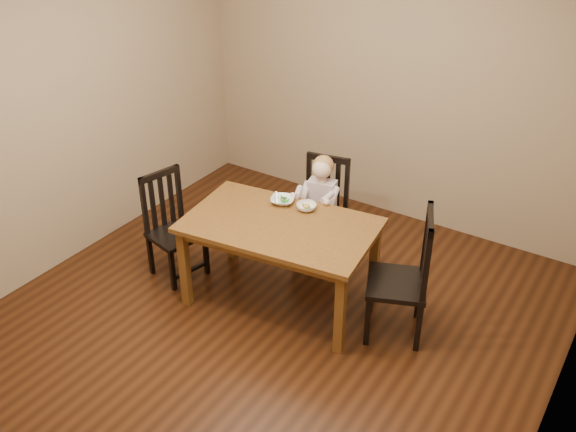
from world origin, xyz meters
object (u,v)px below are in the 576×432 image
Objects in this scene: chair_left at (172,227)px; dining_table at (280,233)px; chair_child at (322,212)px; bowl_veg at (306,207)px; chair_right at (404,278)px; bowl_peas at (282,200)px; toddler at (321,200)px.

dining_table is at bearing 112.69° from chair_left.
chair_child is 5.86× the size of bowl_veg.
chair_child is at bearing 38.18° from chair_right.
bowl_peas is (-0.11, -0.46, 0.30)m from chair_child.
chair_child reaches higher than bowl_peas.
chair_child is 1.01× the size of chair_left.
chair_right is at bearing 112.90° from chair_left.
chair_left is (-0.92, -0.89, -0.00)m from chair_child.
dining_table is 0.99m from chair_right.
chair_left reaches higher than toddler.
chair_left is at bearing -156.83° from bowl_veg.
dining_table is 2.89× the size of toddler.
toddler is at bearing 74.60° from bowl_peas.
chair_right is at bearing -5.54° from bowl_peas.
chair_right reaches higher than chair_left.
chair_left is at bearing 31.49° from toddler.
bowl_veg is at bearing 59.96° from chair_right.
bowl_peas is at bearing -176.66° from bowl_veg.
chair_left is 5.80× the size of bowl_veg.
bowl_peas is (-1.12, 0.11, 0.25)m from chair_right.
dining_table is 0.69m from toddler.
chair_child is 0.90× the size of chair_right.
chair_child is at bearing 77.09° from bowl_peas.
toddler reaches higher than bowl_peas.
bowl_veg is (1.03, 0.44, 0.30)m from chair_left.
chair_left is (-0.97, -0.16, -0.19)m from dining_table.
chair_child is at bearing -90.00° from toddler.
toddler is (0.01, -0.05, 0.14)m from chair_child.
toddler reaches higher than dining_table.
chair_right reaches higher than bowl_veg.
chair_child reaches higher than dining_table.
dining_table is at bearing 77.16° from chair_right.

